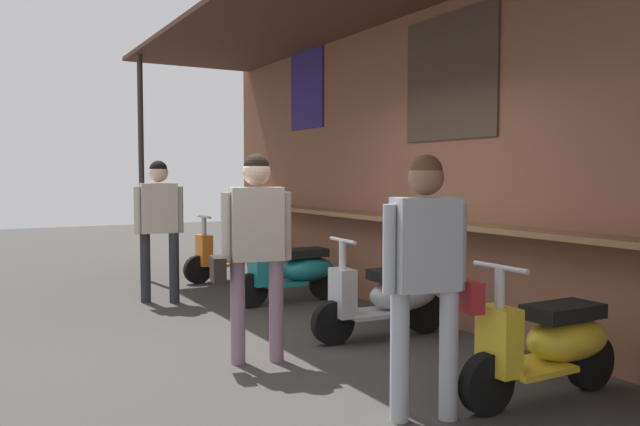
% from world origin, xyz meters
% --- Properties ---
extents(ground_plane, '(30.60, 30.60, 0.00)m').
position_xyz_m(ground_plane, '(0.00, 0.00, 0.00)').
color(ground_plane, '#383533').
extents(market_stall_facade, '(10.93, 2.33, 3.53)m').
position_xyz_m(market_stall_facade, '(0.00, 1.88, 1.94)').
color(market_stall_facade, brown).
rests_on(market_stall_facade, ground_plane).
extents(scooter_orange, '(0.47, 1.40, 0.97)m').
position_xyz_m(scooter_orange, '(-3.87, 1.08, 0.39)').
color(scooter_orange, orange).
rests_on(scooter_orange, ground_plane).
extents(scooter_teal, '(0.46, 1.40, 0.97)m').
position_xyz_m(scooter_teal, '(-1.94, 1.08, 0.39)').
color(scooter_teal, '#197075').
rests_on(scooter_teal, ground_plane).
extents(scooter_silver, '(0.49, 1.40, 0.97)m').
position_xyz_m(scooter_silver, '(-0.03, 1.08, 0.39)').
color(scooter_silver, '#B2B5BA').
rests_on(scooter_silver, ground_plane).
extents(scooter_yellow, '(0.46, 1.40, 0.97)m').
position_xyz_m(scooter_yellow, '(1.88, 1.08, 0.39)').
color(scooter_yellow, gold).
rests_on(scooter_yellow, ground_plane).
extents(shopper_with_handbag, '(0.33, 0.68, 1.72)m').
position_xyz_m(shopper_with_handbag, '(0.09, -0.33, 1.05)').
color(shopper_with_handbag, gray).
rests_on(shopper_with_handbag, ground_plane).
extents(shopper_browsing, '(0.31, 0.67, 1.67)m').
position_xyz_m(shopper_browsing, '(1.75, 0.11, 1.02)').
color(shopper_browsing, '#999EA8').
rests_on(shopper_browsing, ground_plane).
extents(shopper_passing, '(0.31, 0.58, 1.72)m').
position_xyz_m(shopper_passing, '(-2.76, -0.34, 1.06)').
color(shopper_passing, '#232328').
rests_on(shopper_passing, ground_plane).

